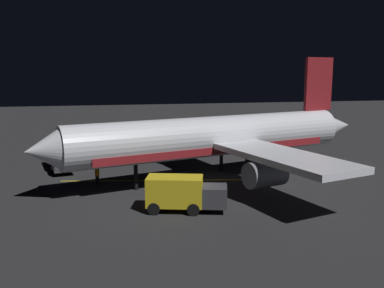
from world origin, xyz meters
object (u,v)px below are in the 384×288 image
at_px(ground_crew_worker, 97,176).
at_px(traffic_cone_near_right, 167,184).
at_px(catering_truck, 183,194).
at_px(traffic_cone_near_left, 198,207).
at_px(baggage_truck, 60,158).
at_px(airliner, 218,138).

relative_size(ground_crew_worker, traffic_cone_near_right, 3.16).
bearing_deg(catering_truck, traffic_cone_near_left, -93.21).
xyz_separation_m(baggage_truck, traffic_cone_near_left, (-15.70, -11.22, -1.01)).
xyz_separation_m(baggage_truck, traffic_cone_near_right, (-8.72, -9.95, -1.01)).
bearing_deg(ground_crew_worker, catering_truck, -144.03).
xyz_separation_m(baggage_truck, catering_truck, (-15.64, -10.07, 0.06)).
bearing_deg(traffic_cone_near_left, ground_crew_worker, 40.46).
bearing_deg(baggage_truck, traffic_cone_near_left, -144.46).
distance_m(baggage_truck, catering_truck, 18.60).
xyz_separation_m(airliner, baggage_truck, (6.90, 15.18, -2.73)).
distance_m(airliner, traffic_cone_near_right, 6.68).
xyz_separation_m(catering_truck, ground_crew_worker, (8.63, 6.26, -0.43)).
height_order(baggage_truck, traffic_cone_near_right, baggage_truck).
distance_m(traffic_cone_near_left, traffic_cone_near_right, 7.10).
bearing_deg(airliner, traffic_cone_near_left, 155.80).
height_order(catering_truck, traffic_cone_near_right, catering_truck).
distance_m(baggage_truck, traffic_cone_near_right, 13.26).
bearing_deg(airliner, catering_truck, 149.69).
xyz_separation_m(ground_crew_worker, traffic_cone_near_left, (-8.69, -7.42, -0.64)).
xyz_separation_m(ground_crew_worker, traffic_cone_near_right, (-1.71, -6.14, -0.64)).
relative_size(catering_truck, traffic_cone_near_right, 11.33).
bearing_deg(catering_truck, airliner, -30.31).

